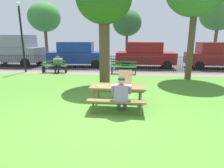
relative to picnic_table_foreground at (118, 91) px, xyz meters
The scene contains 20 objects.
ground 1.24m from the picnic_table_foreground, 114.92° to the left, with size 28.00×11.78×0.02m, color #51892F.
cobblestone_walkway 6.22m from the picnic_table_foreground, 94.21° to the left, with size 28.00×1.40×0.01m, color gray.
street_asphalt 10.87m from the picnic_table_foreground, 92.40° to the left, with size 28.00×7.95×0.01m, color #424247.
picnic_table_foreground is the anchor object (origin of this frame).
pizza_box_open 0.36m from the picnic_table_foreground, 24.42° to the left, with size 0.47×0.56×0.48m.
pizza_slice_on_table 0.62m from the picnic_table_foreground, behind, with size 0.29×0.29×0.02m.
adult_at_table 0.53m from the picnic_table_foreground, 74.35° to the right, with size 0.61×0.60×1.19m.
iron_fence_streetside 6.88m from the picnic_table_foreground, 93.78° to the left, with size 23.16×0.03×1.11m.
park_bench_left 7.58m from the picnic_table_foreground, 127.20° to the left, with size 1.61×0.51×0.85m.
park_bench_center 6.03m from the picnic_table_foreground, 89.94° to the left, with size 1.61×0.49×0.85m.
person_on_park_bench 7.45m from the picnic_table_foreground, 125.67° to the left, with size 0.63×0.61×1.19m.
lamp_post_walkway 9.27m from the picnic_table_foreground, 137.45° to the left, with size 0.28×0.28×4.46m.
tree_midground_left 4.66m from the picnic_table_foreground, 105.08° to the left, with size 2.57×2.57×5.19m.
parked_car_far_left 12.61m from the picnic_table_foreground, 136.06° to the left, with size 4.80×2.28×2.46m.
parked_car_left 9.52m from the picnic_table_foreground, 113.27° to the left, with size 4.49×2.10×1.94m.
parked_car_center 8.88m from the picnic_table_foreground, 79.94° to the left, with size 4.45×2.02×1.94m.
parked_car_right 11.09m from the picnic_table_foreground, 52.05° to the left, with size 4.44×1.99×1.94m.
far_tree_left 19.49m from the picnic_table_foreground, 120.34° to the left, with size 3.71×3.71×6.21m.
far_tree_midleft 16.79m from the picnic_table_foreground, 89.99° to the left, with size 3.24×3.24×5.30m.
far_tree_center 19.61m from the picnic_table_foreground, 59.26° to the left, with size 3.91×3.91×6.49m.
Camera 1 is at (0.82, -5.12, 2.34)m, focal length 30.45 mm.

